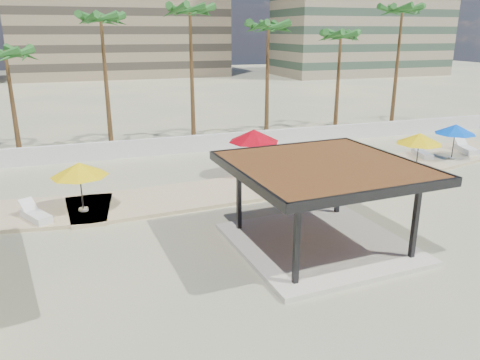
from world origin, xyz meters
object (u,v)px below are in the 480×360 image
Objects in this scene: umbrella_c at (254,136)px; lounger_c at (422,153)px; lounger_d at (466,149)px; pavilion_central at (322,197)px; lounger_a at (36,215)px; lounger_b at (332,182)px.

umbrella_c is 1.54× the size of lounger_c.
lounger_c is 3.68m from lounger_d.
lounger_a is (-10.78, 6.23, -1.69)m from pavilion_central.
lounger_a is 14.89m from lounger_b.
lounger_a reaches higher than lounger_b.
lounger_d is (3.68, 0.01, 0.03)m from lounger_c.
lounger_d is (27.38, 3.41, 0.03)m from lounger_a.
lounger_c is (8.81, 3.40, 0.01)m from lounger_b.
pavilion_central is 2.91× the size of lounger_d.
lounger_a is at bearing 111.78° from lounger_c.
pavilion_central is 3.40× the size of lounger_c.
pavilion_central is at bearing 154.60° from lounger_b.
lounger_a is 27.59m from lounger_d.
lounger_c is at bearing -60.83° from lounger_b.
lounger_b is 9.44m from lounger_c.
lounger_a is at bearing 113.77° from lounger_d.
umbrella_c is 12.28m from lounger_a.
pavilion_central reaches higher than umbrella_c.
lounger_d is at bearing -111.01° from lounger_a.
lounger_d reaches higher than lounger_c.
umbrella_c reaches higher than lounger_c.
umbrella_c is at bearing 52.28° from lounger_b.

